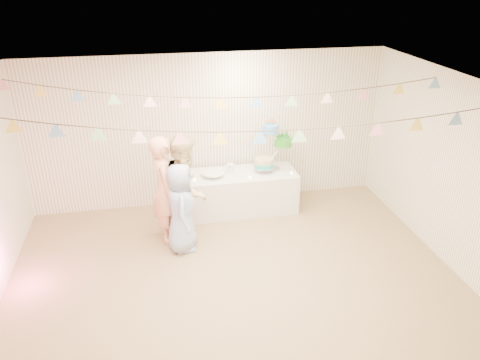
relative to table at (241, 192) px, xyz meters
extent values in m
plane|color=olive|center=(-0.46, -2.03, -0.35)|extent=(6.00, 6.00, 0.00)
plane|color=white|center=(-0.46, -2.03, 2.25)|extent=(6.00, 6.00, 0.00)
plane|color=white|center=(-0.46, 0.47, 0.95)|extent=(6.00, 6.00, 0.00)
plane|color=white|center=(-0.46, -4.53, 0.95)|extent=(6.00, 6.00, 0.00)
plane|color=white|center=(2.54, -2.03, 0.95)|extent=(5.00, 5.00, 0.00)
cube|color=silver|center=(0.00, 0.00, 0.00)|extent=(1.84, 0.74, 0.69)
cylinder|color=white|center=(-0.48, -0.05, 0.41)|extent=(0.37, 0.37, 0.02)
imported|color=#F5A480|center=(-1.28, -0.66, 0.49)|extent=(0.43, 0.63, 1.66)
imported|color=#D4BC82|center=(-0.98, -0.72, 0.49)|extent=(0.83, 0.95, 1.68)
imported|color=#94A9D2|center=(-1.08, -1.00, 0.33)|extent=(0.45, 0.67, 1.35)
cylinder|color=#FFD88C|center=(-0.80, -0.15, 0.36)|extent=(0.04, 0.04, 0.03)
cylinder|color=#FFD88C|center=(-0.35, 0.18, 0.36)|extent=(0.04, 0.04, 0.03)
cylinder|color=#FFD88C|center=(0.10, -0.22, 0.36)|extent=(0.04, 0.04, 0.03)
cylinder|color=#FFD88C|center=(0.35, 0.22, 0.36)|extent=(0.04, 0.04, 0.03)
cylinder|color=#FFD88C|center=(0.82, -0.18, 0.36)|extent=(0.04, 0.04, 0.03)
camera|label=1|loc=(-1.40, -6.97, 3.54)|focal=35.00mm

